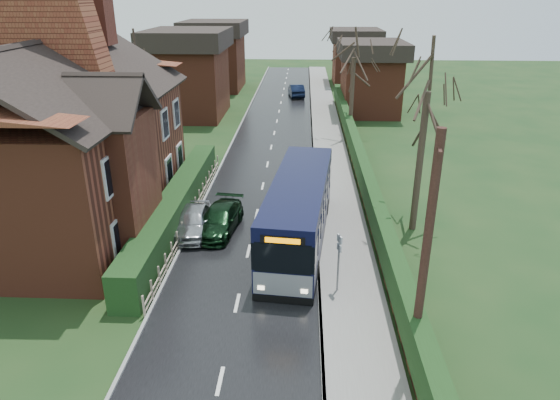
{
  "coord_description": "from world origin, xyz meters",
  "views": [
    {
      "loc": [
        2.31,
        -17.41,
        10.64
      ],
      "look_at": [
        1.32,
        3.67,
        1.8
      ],
      "focal_mm": 32.0,
      "sensor_mm": 36.0,
      "label": 1
    }
  ],
  "objects_px": {
    "car_green": "(219,220)",
    "bus": "(299,212)",
    "car_silver": "(193,221)",
    "telegraph_pole": "(425,257)",
    "brick_house": "(67,136)",
    "bus_stop_sign": "(339,255)"
  },
  "relations": [
    {
      "from": "car_green",
      "to": "bus_stop_sign",
      "type": "relative_size",
      "value": 1.64
    },
    {
      "from": "bus",
      "to": "car_green",
      "type": "relative_size",
      "value": 2.49
    },
    {
      "from": "brick_house",
      "to": "car_silver",
      "type": "relative_size",
      "value": 3.84
    },
    {
      "from": "telegraph_pole",
      "to": "car_green",
      "type": "bearing_deg",
      "value": 140.12
    },
    {
      "from": "car_silver",
      "to": "telegraph_pole",
      "type": "relative_size",
      "value": 0.51
    },
    {
      "from": "bus",
      "to": "bus_stop_sign",
      "type": "height_order",
      "value": "bus"
    },
    {
      "from": "bus",
      "to": "telegraph_pole",
      "type": "bearing_deg",
      "value": -59.68
    },
    {
      "from": "car_green",
      "to": "bus",
      "type": "bearing_deg",
      "value": -7.42
    },
    {
      "from": "bus_stop_sign",
      "to": "car_green",
      "type": "bearing_deg",
      "value": 115.77
    },
    {
      "from": "brick_house",
      "to": "bus",
      "type": "relative_size",
      "value": 1.43
    },
    {
      "from": "brick_house",
      "to": "car_silver",
      "type": "xyz_separation_m",
      "value": [
        5.93,
        -1.05,
        -3.73
      ]
    },
    {
      "from": "brick_house",
      "to": "car_silver",
      "type": "bearing_deg",
      "value": -10.07
    },
    {
      "from": "car_green",
      "to": "telegraph_pole",
      "type": "height_order",
      "value": "telegraph_pole"
    },
    {
      "from": "bus",
      "to": "telegraph_pole",
      "type": "distance_m",
      "value": 9.04
    },
    {
      "from": "brick_house",
      "to": "bus_stop_sign",
      "type": "xyz_separation_m",
      "value": [
        12.46,
        -5.92,
        -2.73
      ]
    },
    {
      "from": "bus_stop_sign",
      "to": "telegraph_pole",
      "type": "relative_size",
      "value": 0.33
    },
    {
      "from": "car_green",
      "to": "bus_stop_sign",
      "type": "bearing_deg",
      "value": -36.3
    },
    {
      "from": "car_green",
      "to": "bus_stop_sign",
      "type": "xyz_separation_m",
      "value": [
        5.32,
        -5.14,
        1.05
      ]
    },
    {
      "from": "car_green",
      "to": "brick_house",
      "type": "bearing_deg",
      "value": -178.51
    },
    {
      "from": "bus_stop_sign",
      "to": "bus",
      "type": "bearing_deg",
      "value": 90.14
    },
    {
      "from": "car_green",
      "to": "telegraph_pole",
      "type": "relative_size",
      "value": 0.55
    },
    {
      "from": "brick_house",
      "to": "bus_stop_sign",
      "type": "bearing_deg",
      "value": -25.4
    }
  ]
}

